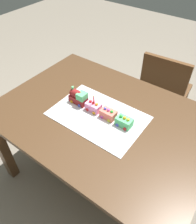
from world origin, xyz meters
TOP-DOWN VIEW (x-y plane):
  - ground_plane at (0.00, 0.00)m, footprint 8.00×8.00m
  - dining_table at (0.00, 0.00)m, footprint 1.40×1.00m
  - chair at (0.11, 0.83)m, footprint 0.42×0.42m
  - cake_board at (-0.02, -0.03)m, footprint 0.60×0.40m
  - cake_locomotive at (-0.20, 0.00)m, footprint 0.14×0.08m
  - cake_car_tanker_bubblegum at (-0.08, 0.00)m, footprint 0.10×0.08m
  - cake_car_gondola_coral at (0.04, 0.00)m, footprint 0.10×0.08m
  - cake_car_hopper_mint_green at (0.16, 0.00)m, footprint 0.10×0.08m
  - birthday_candle at (-0.07, 0.00)m, footprint 0.01×0.01m

SIDE VIEW (x-z plane):
  - ground_plane at x=0.00m, z-range 0.00..0.00m
  - chair at x=0.11m, z-range 0.04..0.90m
  - dining_table at x=0.00m, z-range 0.26..1.00m
  - cake_board at x=-0.02m, z-range 0.74..0.74m
  - cake_car_tanker_bubblegum at x=-0.08m, z-range 0.74..0.81m
  - cake_car_gondola_coral at x=0.04m, z-range 0.74..0.81m
  - cake_car_hopper_mint_green at x=0.16m, z-range 0.74..0.81m
  - cake_locomotive at x=-0.20m, z-range 0.73..0.85m
  - birthday_candle at x=-0.07m, z-range 0.81..0.87m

